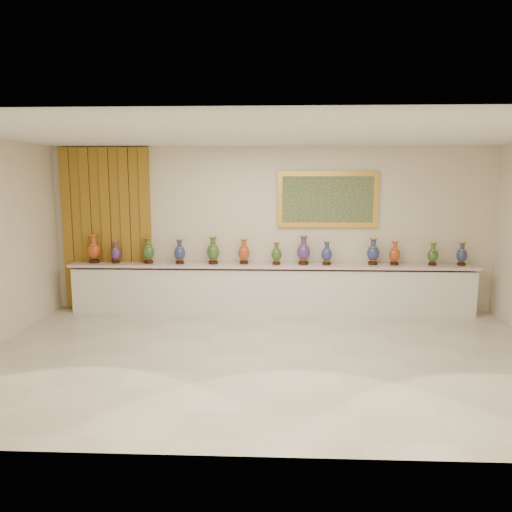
{
  "coord_description": "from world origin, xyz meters",
  "views": [
    {
      "loc": [
        0.1,
        -6.57,
        2.44
      ],
      "look_at": [
        -0.25,
        1.7,
        1.13
      ],
      "focal_mm": 35.0,
      "sensor_mm": 36.0,
      "label": 1
    }
  ],
  "objects": [
    {
      "name": "ground",
      "position": [
        0.0,
        0.0,
        0.0
      ],
      "size": [
        8.0,
        8.0,
        0.0
      ],
      "primitive_type": "plane",
      "color": "beige",
      "rests_on": "ground"
    },
    {
      "name": "room",
      "position": [
        -2.38,
        2.44,
        1.59
      ],
      "size": [
        8.0,
        8.0,
        8.0
      ],
      "color": "beige",
      "rests_on": "ground"
    },
    {
      "name": "counter",
      "position": [
        0.0,
        2.27,
        0.44
      ],
      "size": [
        7.28,
        0.48,
        0.9
      ],
      "color": "white",
      "rests_on": "ground"
    },
    {
      "name": "vase_0",
      "position": [
        -3.23,
        2.27,
        1.13
      ],
      "size": [
        0.25,
        0.25,
        0.52
      ],
      "rotation": [
        0.0,
        0.0,
        -0.04
      ],
      "color": "black",
      "rests_on": "counter"
    },
    {
      "name": "vase_1",
      "position": [
        -2.83,
        2.27,
        1.08
      ],
      "size": [
        0.24,
        0.24,
        0.4
      ],
      "rotation": [
        0.0,
        0.0,
        -0.39
      ],
      "color": "black",
      "rests_on": "counter"
    },
    {
      "name": "vase_2",
      "position": [
        -2.23,
        2.26,
        1.11
      ],
      "size": [
        0.27,
        0.27,
        0.47
      ],
      "rotation": [
        0.0,
        0.0,
        0.29
      ],
      "color": "black",
      "rests_on": "counter"
    },
    {
      "name": "vase_3",
      "position": [
        -1.65,
        2.24,
        1.1
      ],
      "size": [
        0.25,
        0.25,
        0.45
      ],
      "rotation": [
        0.0,
        0.0,
        0.25
      ],
      "color": "black",
      "rests_on": "counter"
    },
    {
      "name": "vase_4",
      "position": [
        -1.05,
        2.25,
        1.12
      ],
      "size": [
        0.23,
        0.23,
        0.49
      ],
      "rotation": [
        0.0,
        0.0,
        -0.02
      ],
      "color": "black",
      "rests_on": "counter"
    },
    {
      "name": "vase_5",
      "position": [
        -0.5,
        2.28,
        1.1
      ],
      "size": [
        0.25,
        0.25,
        0.45
      ],
      "rotation": [
        0.0,
        0.0,
        0.21
      ],
      "color": "black",
      "rests_on": "counter"
    },
    {
      "name": "vase_6",
      "position": [
        0.09,
        2.23,
        1.08
      ],
      "size": [
        0.24,
        0.24,
        0.4
      ],
      "rotation": [
        0.0,
        0.0,
        0.37
      ],
      "color": "black",
      "rests_on": "counter"
    },
    {
      "name": "vase_7",
      "position": [
        0.57,
        2.26,
        1.13
      ],
      "size": [
        0.27,
        0.27,
        0.52
      ],
      "rotation": [
        0.0,
        0.0,
        0.15
      ],
      "color": "black",
      "rests_on": "counter"
    },
    {
      "name": "vase_8",
      "position": [
        0.99,
        2.24,
        1.09
      ],
      "size": [
        0.22,
        0.22,
        0.42
      ],
      "rotation": [
        0.0,
        0.0,
        0.17
      ],
      "color": "black",
      "rests_on": "counter"
    },
    {
      "name": "vase_9",
      "position": [
        1.81,
        2.29,
        1.11
      ],
      "size": [
        0.26,
        0.26,
        0.48
      ],
      "rotation": [
        0.0,
        0.0,
        -0.2
      ],
      "color": "black",
      "rests_on": "counter"
    },
    {
      "name": "vase_10",
      "position": [
        2.19,
        2.28,
        1.09
      ],
      "size": [
        0.2,
        0.2,
        0.43
      ],
      "rotation": [
        0.0,
        0.0,
        -0.02
      ],
      "color": "black",
      "rests_on": "counter"
    },
    {
      "name": "vase_11",
      "position": [
        2.86,
        2.27,
        1.08
      ],
      "size": [
        0.23,
        0.23,
        0.41
      ],
      "rotation": [
        0.0,
        0.0,
        0.24
      ],
      "color": "black",
      "rests_on": "counter"
    },
    {
      "name": "vase_12",
      "position": [
        3.36,
        2.28,
        1.09
      ],
      "size": [
        0.2,
        0.2,
        0.41
      ],
      "rotation": [
        0.0,
        0.0,
        0.03
      ],
      "color": "black",
      "rests_on": "counter"
    }
  ]
}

